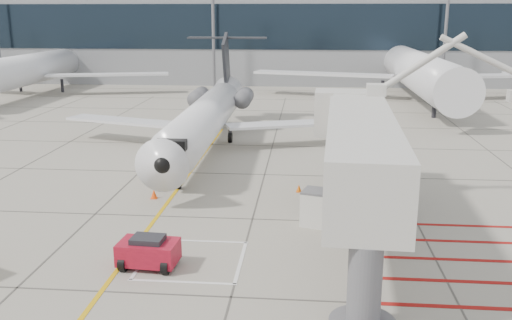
{
  "coord_description": "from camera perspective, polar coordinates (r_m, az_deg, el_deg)",
  "views": [
    {
      "loc": [
        2.56,
        -22.35,
        9.88
      ],
      "look_at": [
        0.0,
        6.0,
        2.5
      ],
      "focal_mm": 40.0,
      "sensor_mm": 36.0,
      "label": 1
    }
  ],
  "objects": [
    {
      "name": "cone_side",
      "position": [
        32.45,
        4.31,
        -2.83
      ],
      "size": [
        0.32,
        0.32,
        0.44
      ],
      "primitive_type": "cone",
      "color": "#DD5D0B",
      "rests_on": "ground_plane"
    },
    {
      "name": "pushback_tug",
      "position": [
        23.39,
        -10.71,
        -8.91
      ],
      "size": [
        2.41,
        1.6,
        1.35
      ],
      "primitive_type": null,
      "rotation": [
        0.0,
        0.0,
        -0.07
      ],
      "color": "#A91026",
      "rests_on": "ground_plane"
    },
    {
      "name": "bg_aircraft_c",
      "position": [
        69.54,
        15.6,
        11.04
      ],
      "size": [
        37.65,
        41.84,
        12.55
      ],
      "primitive_type": null,
      "color": "silver",
      "rests_on": "ground_plane"
    },
    {
      "name": "regional_jet",
      "position": [
        39.19,
        -5.73,
        5.77
      ],
      "size": [
        24.28,
        30.47,
        7.92
      ],
      "primitive_type": null,
      "rotation": [
        0.0,
        0.0,
        0.01
      ],
      "color": "white",
      "rests_on": "ground_plane"
    },
    {
      "name": "ground_power_unit",
      "position": [
        27.32,
        6.96,
        -4.86
      ],
      "size": [
        2.44,
        1.83,
        1.72
      ],
      "primitive_type": null,
      "rotation": [
        0.0,
        0.0,
        -0.29
      ],
      "color": "silver",
      "rests_on": "ground_plane"
    },
    {
      "name": "baggage_cart",
      "position": [
        28.74,
        10.92,
        -4.51
      ],
      "size": [
        2.32,
        1.89,
        1.27
      ],
      "primitive_type": null,
      "rotation": [
        0.0,
        0.0,
        0.36
      ],
      "color": "#4F4F53",
      "rests_on": "ground_plane"
    },
    {
      "name": "terminal_glass_band",
      "position": [
        78.68,
        10.86,
        12.92
      ],
      "size": [
        180.0,
        0.1,
        6.0
      ],
      "primitive_type": "cube",
      "color": "black",
      "rests_on": "ground_plane"
    },
    {
      "name": "cone_nose",
      "position": [
        31.74,
        -10.17,
        -3.36
      ],
      "size": [
        0.37,
        0.37,
        0.51
      ],
      "primitive_type": "cone",
      "color": "#FF4B0D",
      "rests_on": "ground_plane"
    },
    {
      "name": "terminal_building",
      "position": [
        92.7,
        10.0,
        12.54
      ],
      "size": [
        180.0,
        28.0,
        14.0
      ],
      "primitive_type": "cube",
      "color": "gray",
      "rests_on": "ground_plane"
    },
    {
      "name": "bg_aircraft_b",
      "position": [
        76.44,
        -21.59,
        10.29
      ],
      "size": [
        33.28,
        36.98,
        11.09
      ],
      "primitive_type": null,
      "color": "silver",
      "rests_on": "ground_plane"
    },
    {
      "name": "ground_plane",
      "position": [
        24.57,
        -1.27,
        -9.18
      ],
      "size": [
        260.0,
        260.0,
        0.0
      ],
      "primitive_type": "plane",
      "color": "gray",
      "rests_on": "ground"
    },
    {
      "name": "jet_bridge",
      "position": [
        23.97,
        10.39,
        -0.5
      ],
      "size": [
        9.84,
        19.23,
        7.52
      ],
      "primitive_type": null,
      "rotation": [
        0.0,
        0.0,
        -0.05
      ],
      "color": "silver",
      "rests_on": "ground_plane"
    }
  ]
}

